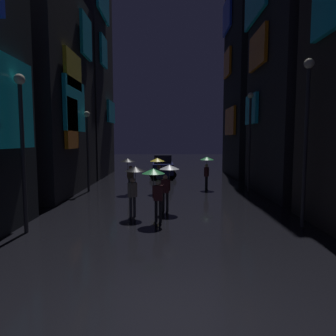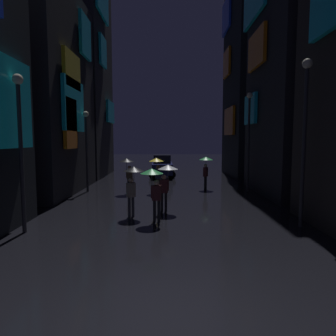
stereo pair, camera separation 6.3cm
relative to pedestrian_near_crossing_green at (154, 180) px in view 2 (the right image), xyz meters
name	(u,v)px [view 2 (the right image)]	position (x,y,z in m)	size (l,w,h in m)	color
ground_plane	(167,317)	(0.54, -6.41, -1.67)	(120.00, 120.00, 0.00)	black
building_left_mid	(45,92)	(-6.93, 6.80, 4.43)	(4.25, 8.45, 12.19)	black
building_left_far	(82,27)	(-6.94, 15.18, 11.21)	(4.25, 7.19, 25.75)	#232328
building_right_mid	(298,55)	(8.02, 6.15, 6.44)	(4.25, 7.25, 16.19)	#232328
building_right_far	(255,31)	(8.02, 15.14, 10.89)	(4.25, 7.09, 25.10)	black
pedestrian_near_crossing_green	(154,180)	(0.00, 0.00, 0.00)	(0.90, 0.90, 2.12)	black
pedestrian_far_right_clear	(167,175)	(0.51, 1.71, 0.00)	(0.90, 0.90, 2.12)	black
pedestrian_foreground_right_black	(134,177)	(-0.90, 0.84, 0.00)	(0.90, 0.90, 2.12)	#2D2D38
pedestrian_foreground_left_green	(207,164)	(3.04, 7.78, 0.00)	(0.90, 0.90, 2.12)	black
pedestrian_midstreet_left_yellow	(158,165)	(-0.10, 6.61, 0.00)	(0.90, 0.90, 2.12)	#38332D
pedestrian_midstreet_centre_black	(128,166)	(-1.86, 6.29, 0.00)	(0.90, 0.90, 2.12)	#2D2D38
car_distant	(163,166)	(0.06, 14.34, -0.74)	(2.33, 4.19, 1.92)	navy
streetlamp_right_near	(306,125)	(5.54, -0.69, 2.11)	(0.36, 0.36, 6.12)	#2D2D33
streetlamp_right_far	(250,131)	(5.54, 6.85, 2.09)	(0.36, 0.36, 6.09)	#2D2D33
streetlamp_left_far	(87,141)	(-4.46, 6.88, 1.48)	(0.36, 0.36, 4.97)	#2D2D33
streetlamp_left_near	(21,135)	(-4.46, -1.40, 1.74)	(0.36, 0.36, 5.44)	#2D2D33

